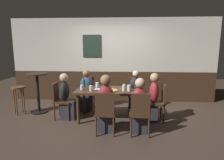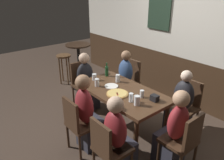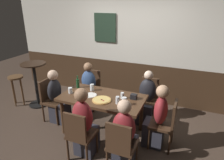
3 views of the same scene
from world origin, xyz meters
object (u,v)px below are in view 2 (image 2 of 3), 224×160
(pizza, at_px, (117,94))
(beer_glass_tall, at_px, (142,94))
(chair_left_far, at_px, (129,79))
(highball_clear, at_px, (131,98))
(dining_table, at_px, (122,96))
(chair_right_near, at_px, (108,147))
(chair_mid_near, at_px, (78,122))
(person_right_far, at_px, (180,109))
(side_bar_table, at_px, (79,63))
(person_head_east, at_px, (173,134))
(pint_glass_stout, at_px, (94,77))
(beer_glass_half, at_px, (118,79))
(chair_head_west, at_px, (82,81))
(chair_right_far, at_px, (186,104))
(tumbler_water, at_px, (137,101))
(person_right_near, at_px, (118,142))
(bar_stool, at_px, (64,61))
(plate_white_large, at_px, (111,86))
(person_head_west, at_px, (87,85))
(person_mid_near, at_px, (88,118))
(tumbler_short, at_px, (97,83))
(chair_head_east, at_px, (184,140))
(beer_bottle_green, at_px, (107,71))
(condiment_caddy, at_px, (155,98))
(person_left_far, at_px, (124,82))

(pizza, height_order, beer_glass_tall, beer_glass_tall)
(chair_left_far, bearing_deg, highball_clear, -43.28)
(dining_table, distance_m, chair_right_near, 1.08)
(chair_mid_near, bearing_deg, highball_clear, 62.76)
(dining_table, xyz_separation_m, person_right_far, (0.67, 0.66, -0.19))
(side_bar_table, bearing_deg, dining_table, -11.47)
(person_head_east, bearing_deg, pint_glass_stout, -176.88)
(highball_clear, height_order, beer_glass_tall, highball_clear)
(person_right_far, xyz_separation_m, beer_glass_half, (-0.97, -0.49, 0.34))
(chair_head_west, relative_size, highball_clear, 6.67)
(chair_head_west, distance_m, side_bar_table, 0.83)
(dining_table, distance_m, chair_right_far, 1.08)
(tumbler_water, bearing_deg, highball_clear, 176.80)
(chair_mid_near, distance_m, person_right_near, 0.69)
(person_right_near, relative_size, pint_glass_stout, 10.09)
(beer_glass_half, bearing_deg, beer_glass_tall, -8.63)
(person_right_far, height_order, bar_stool, person_right_far)
(chair_head_west, bearing_deg, pizza, -6.41)
(chair_mid_near, xyz_separation_m, plate_white_large, (-0.22, 0.80, 0.25))
(chair_left_far, bearing_deg, chair_mid_near, -67.85)
(chair_right_near, relative_size, pizza, 2.61)
(chair_right_near, height_order, person_right_near, person_right_near)
(chair_mid_near, height_order, person_head_west, person_head_west)
(person_right_near, bearing_deg, tumbler_water, 110.85)
(chair_right_near, bearing_deg, side_bar_table, 154.80)
(person_right_far, bearing_deg, person_mid_near, -116.86)
(chair_head_west, relative_size, person_mid_near, 0.74)
(pint_glass_stout, bearing_deg, person_right_near, -23.96)
(person_head_east, relative_size, side_bar_table, 1.08)
(tumbler_short, xyz_separation_m, plate_white_large, (0.16, 0.18, -0.05))
(beer_glass_half, xyz_separation_m, bar_stool, (-2.05, 0.06, -0.23))
(chair_head_east, xyz_separation_m, person_right_near, (-0.51, -0.66, -0.02))
(person_head_west, bearing_deg, beer_bottle_green, 26.69)
(person_mid_near, height_order, beer_glass_tall, person_mid_near)
(beer_glass_tall, xyz_separation_m, side_bar_table, (-2.27, 0.31, -0.17))
(chair_right_far, height_order, tumbler_short, chair_right_far)
(plate_white_large, bearing_deg, chair_right_near, -41.63)
(chair_right_near, height_order, tumbler_short, chair_right_near)
(dining_table, bearing_deg, chair_right_near, -50.85)
(chair_left_far, xyz_separation_m, chair_head_east, (1.85, -0.83, 0.00))
(chair_right_far, xyz_separation_m, condiment_caddy, (-0.12, -0.69, 0.29))
(person_left_far, relative_size, beer_glass_half, 8.49)
(dining_table, height_order, beer_bottle_green, beer_bottle_green)
(dining_table, bearing_deg, chair_head_west, 180.00)
(person_head_east, bearing_deg, person_right_near, -117.49)
(highball_clear, bearing_deg, chair_head_west, 174.79)
(highball_clear, distance_m, condiment_caddy, 0.34)
(person_right_near, bearing_deg, chair_left_far, 132.08)
(beer_bottle_green, xyz_separation_m, side_bar_table, (-1.28, 0.19, -0.22))
(person_mid_near, bearing_deg, chair_head_east, 29.43)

